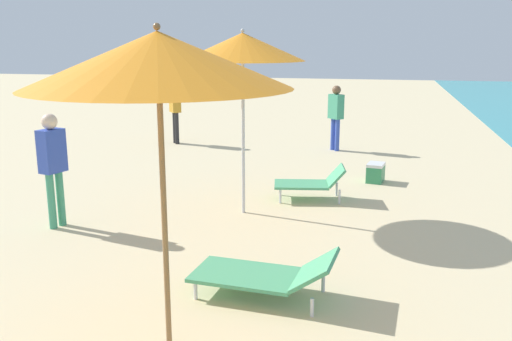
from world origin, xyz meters
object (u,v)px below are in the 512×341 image
(umbrella_farthest, at_px, (243,47))
(cooler_box, at_px, (376,172))
(lounger_second_shoreside, at_px, (265,274))
(person_walking_near, at_px, (175,105))
(person_walking_mid, at_px, (336,112))
(person_walking_far, at_px, (53,159))
(umbrella_second, at_px, (158,60))
(lounger_farthest_shoreside, at_px, (311,182))

(umbrella_farthest, relative_size, cooler_box, 6.05)
(lounger_second_shoreside, height_order, person_walking_near, person_walking_near)
(umbrella_farthest, xyz_separation_m, cooler_box, (2.01, 2.48, -2.39))
(person_walking_mid, relative_size, cooler_box, 3.41)
(person_walking_near, bearing_deg, lounger_second_shoreside, 78.80)
(person_walking_mid, bearing_deg, person_walking_far, -162.17)
(lounger_second_shoreside, height_order, cooler_box, lounger_second_shoreside)
(person_walking_near, relative_size, person_walking_mid, 1.05)
(lounger_second_shoreside, bearing_deg, umbrella_second, 66.31)
(umbrella_farthest, distance_m, person_walking_far, 3.21)
(cooler_box, bearing_deg, person_walking_far, -140.09)
(cooler_box, bearing_deg, person_walking_mid, 109.42)
(lounger_second_shoreside, xyz_separation_m, person_walking_near, (-4.20, 8.30, 0.77))
(umbrella_farthest, bearing_deg, umbrella_second, -85.30)
(person_walking_far, bearing_deg, cooler_box, -124.39)
(lounger_farthest_shoreside, bearing_deg, umbrella_second, 72.46)
(lounger_second_shoreside, distance_m, cooler_box, 5.40)
(lounger_second_shoreside, distance_m, person_walking_mid, 8.32)
(umbrella_farthest, distance_m, person_walking_near, 6.55)
(lounger_second_shoreside, height_order, person_walking_far, person_walking_far)
(umbrella_farthest, xyz_separation_m, lounger_farthest_shoreside, (0.95, 0.98, -2.27))
(cooler_box, bearing_deg, umbrella_second, -104.53)
(lounger_second_shoreside, relative_size, cooler_box, 3.34)
(lounger_second_shoreside, bearing_deg, person_walking_far, -19.32)
(lounger_second_shoreside, bearing_deg, umbrella_farthest, -66.57)
(cooler_box, bearing_deg, umbrella_farthest, -128.99)
(person_walking_near, height_order, cooler_box, person_walking_near)
(person_walking_near, bearing_deg, umbrella_second, 72.60)
(umbrella_farthest, distance_m, cooler_box, 3.99)
(person_walking_mid, xyz_separation_m, cooler_box, (1.05, -2.99, -0.78))
(person_walking_near, height_order, person_walking_mid, person_walking_near)
(lounger_farthest_shoreside, xyz_separation_m, person_walking_near, (-4.20, 4.50, 0.72))
(umbrella_farthest, height_order, person_walking_mid, umbrella_farthest)
(lounger_second_shoreside, bearing_deg, person_walking_mid, -85.31)
(lounger_farthest_shoreside, bearing_deg, lounger_second_shoreside, 79.72)
(umbrella_second, bearing_deg, cooler_box, 75.47)
(umbrella_farthest, distance_m, lounger_farthest_shoreside, 2.65)
(person_walking_far, relative_size, cooler_box, 3.55)
(umbrella_second, height_order, cooler_box, umbrella_second)
(person_walking_near, relative_size, person_walking_far, 1.01)
(lounger_second_shoreside, xyz_separation_m, umbrella_farthest, (-0.96, 2.82, 2.32))
(person_walking_mid, distance_m, cooler_box, 3.27)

